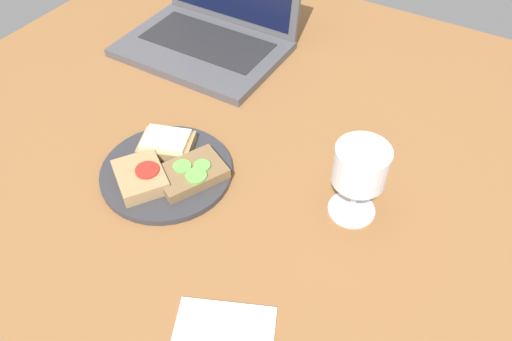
% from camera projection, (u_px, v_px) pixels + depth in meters
% --- Properties ---
extents(wooden_table, '(1.40, 1.40, 0.03)m').
position_uv_depth(wooden_table, '(235.00, 189.00, 0.84)').
color(wooden_table, brown).
rests_on(wooden_table, ground).
extents(plate, '(0.22, 0.22, 0.01)m').
position_uv_depth(plate, '(167.00, 172.00, 0.84)').
color(plate, '#333338').
rests_on(plate, wooden_table).
extents(sandwich_with_cheese, '(0.11, 0.10, 0.03)m').
position_uv_depth(sandwich_with_cheese, '(165.00, 145.00, 0.86)').
color(sandwich_with_cheese, '#A88456').
rests_on(sandwich_with_cheese, plate).
extents(sandwich_with_tomato, '(0.12, 0.11, 0.03)m').
position_uv_depth(sandwich_with_tomato, '(141.00, 177.00, 0.81)').
color(sandwich_with_tomato, '#A88456').
rests_on(sandwich_with_tomato, plate).
extents(sandwich_with_cucumber, '(0.12, 0.13, 0.02)m').
position_uv_depth(sandwich_with_cucumber, '(191.00, 173.00, 0.82)').
color(sandwich_with_cucumber, brown).
rests_on(sandwich_with_cucumber, plate).
extents(wine_glass, '(0.08, 0.08, 0.13)m').
position_uv_depth(wine_glass, '(360.00, 168.00, 0.72)').
color(wine_glass, white).
rests_on(wine_glass, wooden_table).
extents(laptop, '(0.35, 0.27, 0.21)m').
position_uv_depth(laptop, '(210.00, 29.00, 1.10)').
color(laptop, '#4C4C51').
rests_on(laptop, wooden_table).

